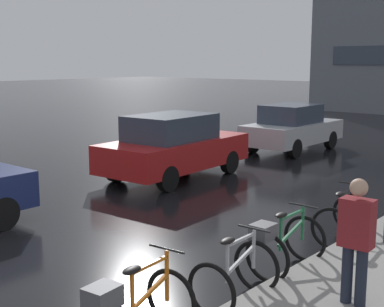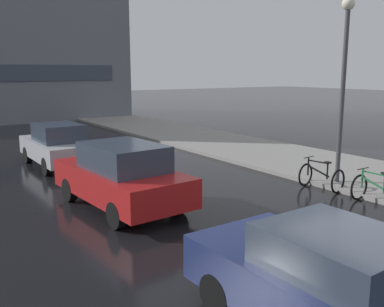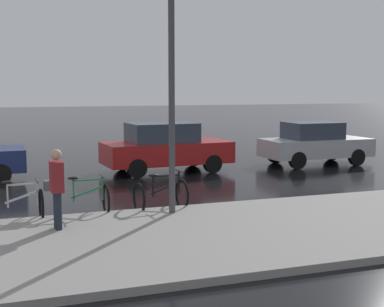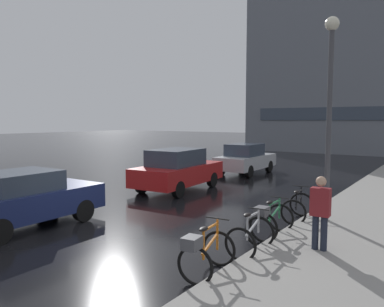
{
  "view_description": "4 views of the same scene",
  "coord_description": "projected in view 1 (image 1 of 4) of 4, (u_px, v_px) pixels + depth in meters",
  "views": [
    {
      "loc": [
        7.41,
        -4.53,
        3.14
      ],
      "look_at": [
        -0.76,
        4.82,
        0.98
      ],
      "focal_mm": 50.0,
      "sensor_mm": 36.0,
      "label": 1
    },
    {
      "loc": [
        -6.88,
        -4.23,
        3.56
      ],
      "look_at": [
        -0.75,
        4.84,
        1.45
      ],
      "focal_mm": 40.0,
      "sensor_mm": 36.0,
      "label": 2
    },
    {
      "loc": [
        15.51,
        0.59,
        2.94
      ],
      "look_at": [
        1.85,
        5.37,
        1.15
      ],
      "focal_mm": 50.0,
      "sensor_mm": 36.0,
      "label": 3
    },
    {
      "loc": [
        7.06,
        -6.51,
        2.94
      ],
      "look_at": [
        -0.64,
        4.49,
        1.72
      ],
      "focal_mm": 35.0,
      "sensor_mm": 36.0,
      "label": 4
    }
  ],
  "objects": [
    {
      "name": "car_silver",
      "position": [
        292.0,
        128.0,
        18.71
      ],
      "size": [
        1.89,
        4.17,
        1.63
      ],
      "color": "#B2B5BA",
      "rests_on": "ground"
    },
    {
      "name": "bicycle_farthest",
      "position": [
        342.0,
        218.0,
        9.38
      ],
      "size": [
        0.88,
        1.26,
        0.96
      ],
      "color": "black",
      "rests_on": "ground"
    },
    {
      "name": "ground_plane",
      "position": [
        33.0,
        256.0,
        8.7
      ],
      "size": [
        140.0,
        140.0,
        0.0
      ],
      "primitive_type": "plane",
      "color": "black"
    },
    {
      "name": "car_red",
      "position": [
        174.0,
        146.0,
        14.38
      ],
      "size": [
        2.24,
        4.52,
        1.73
      ],
      "color": "#AD1919",
      "rests_on": "ground"
    },
    {
      "name": "bicycle_second",
      "position": [
        235.0,
        275.0,
        6.89
      ],
      "size": [
        0.77,
        1.12,
        0.95
      ],
      "color": "black",
      "rests_on": "ground"
    },
    {
      "name": "bicycle_third",
      "position": [
        282.0,
        242.0,
        7.88
      ],
      "size": [
        0.75,
        1.41,
        0.95
      ],
      "color": "black",
      "rests_on": "ground"
    },
    {
      "name": "pedestrian",
      "position": [
        356.0,
        239.0,
        6.53
      ],
      "size": [
        0.41,
        0.26,
        1.74
      ],
      "color": "#1E2333",
      "rests_on": "ground"
    }
  ]
}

